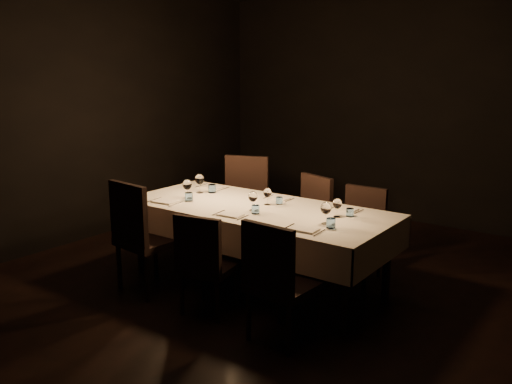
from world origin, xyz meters
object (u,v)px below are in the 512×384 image
Objects in this scene: chair_near_right at (277,277)px; chair_far_center at (308,216)px; chair_near_left at (142,233)px; chair_far_left at (243,200)px; chair_far_right at (360,228)px; chair_near_center at (204,259)px; dining_table at (256,214)px.

chair_near_right is 1.01× the size of chair_far_center.
chair_far_left is (0.00, 1.50, 0.00)m from chair_near_left.
chair_near_left is at bearing -133.95° from chair_far_right.
chair_near_right is at bearing 165.95° from chair_near_center.
chair_far_left is at bearing -73.96° from chair_near_center.
dining_table is 2.90× the size of chair_near_center.
dining_table is 1.05m from chair_near_left.
chair_near_right is (0.74, -0.04, 0.04)m from chair_near_center.
chair_far_left is (-1.52, 1.58, 0.05)m from chair_near_right.
chair_far_right is at bearing -82.80° from chair_near_right.
chair_far_right reaches higher than dining_table.
chair_near_center is (0.04, -0.77, -0.20)m from dining_table.
dining_table is at bearing -132.46° from chair_far_right.
chair_near_right is 1.72m from chair_far_center.
chair_near_center is at bearing -82.45° from chair_far_left.
chair_far_right is (0.69, 0.77, -0.19)m from dining_table.
chair_near_center is 0.92× the size of chair_near_right.
chair_near_right is at bearing -176.92° from chair_near_left.
dining_table is 2.85× the size of chair_far_right.
dining_table is 2.43× the size of chair_near_left.
dining_table is at bearing -65.25° from chair_far_left.
chair_near_right is 0.90× the size of chair_far_left.
chair_far_center is at bearing 82.15° from dining_table.
chair_near_right is at bearing -48.25° from chair_far_center.
chair_near_center is at bearing -73.90° from chair_far_center.
dining_table is 2.71× the size of chair_far_center.
chair_near_right is at bearing -46.20° from dining_table.
chair_far_left is at bearing -161.06° from chair_far_center.
chair_near_left reaches higher than chair_near_center.
chair_far_center is (0.84, 0.01, -0.05)m from chair_far_left.
chair_far_left is at bearing -84.04° from chair_near_left.
chair_far_center is at bearing -179.87° from chair_far_right.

